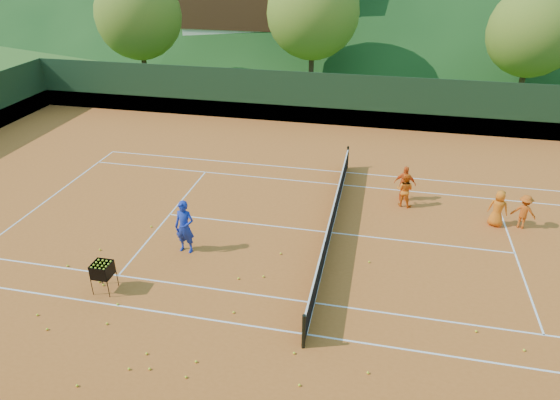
% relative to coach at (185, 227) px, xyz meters
% --- Properties ---
extents(ground, '(400.00, 400.00, 0.00)m').
position_rel_coach_xyz_m(ground, '(4.77, 2.27, -0.98)').
color(ground, '#2B5219').
rests_on(ground, ground).
extents(clay_court, '(40.00, 24.00, 0.02)m').
position_rel_coach_xyz_m(clay_court, '(4.77, 2.27, -0.97)').
color(clay_court, '#B5561D').
rests_on(clay_court, ground).
extents(coach, '(0.74, 0.52, 1.92)m').
position_rel_coach_xyz_m(coach, '(0.00, 0.00, 0.00)').
color(coach, '#192EA4').
rests_on(coach, clay_court).
extents(student_a, '(0.81, 0.70, 1.41)m').
position_rel_coach_xyz_m(student_a, '(7.37, 5.01, -0.25)').
color(student_a, orange).
rests_on(student_a, clay_court).
extents(student_b, '(0.92, 0.49, 1.49)m').
position_rel_coach_xyz_m(student_b, '(7.38, 5.53, -0.22)').
color(student_b, '#FF5916').
rests_on(student_b, clay_court).
extents(student_c, '(0.81, 0.65, 1.44)m').
position_rel_coach_xyz_m(student_c, '(10.77, 4.14, -0.24)').
color(student_c, orange).
rests_on(student_c, clay_court).
extents(student_d, '(0.96, 0.69, 1.33)m').
position_rel_coach_xyz_m(student_d, '(11.70, 4.19, -0.29)').
color(student_d, '#CE5112').
rests_on(student_d, clay_court).
extents(tennis_ball_0, '(0.07, 0.07, 0.07)m').
position_rel_coach_xyz_m(tennis_ball_0, '(-1.91, 1.20, -0.93)').
color(tennis_ball_0, yellow).
rests_on(tennis_ball_0, clay_court).
extents(tennis_ball_1, '(0.07, 0.07, 0.07)m').
position_rel_coach_xyz_m(tennis_ball_1, '(-0.80, -4.03, -0.93)').
color(tennis_ball_1, yellow).
rests_on(tennis_ball_1, clay_court).
extents(tennis_ball_2, '(0.07, 0.07, 0.07)m').
position_rel_coach_xyz_m(tennis_ball_2, '(4.90, -5.02, -0.93)').
color(tennis_ball_2, yellow).
rests_on(tennis_ball_2, clay_court).
extents(tennis_ball_4, '(0.07, 0.07, 0.07)m').
position_rel_coach_xyz_m(tennis_ball_4, '(-2.31, -4.59, -0.93)').
color(tennis_ball_4, yellow).
rests_on(tennis_ball_4, clay_court).
extents(tennis_ball_6, '(0.07, 0.07, 0.07)m').
position_rel_coach_xyz_m(tennis_ball_6, '(2.98, -0.94, -0.93)').
color(tennis_ball_6, yellow).
rests_on(tennis_ball_6, clay_court).
extents(tennis_ball_8, '(0.07, 0.07, 0.07)m').
position_rel_coach_xyz_m(tennis_ball_8, '(2.56, -2.80, -0.93)').
color(tennis_ball_8, yellow).
rests_on(tennis_ball_8, clay_court).
extents(tennis_ball_9, '(0.07, 0.07, 0.07)m').
position_rel_coach_xyz_m(tennis_ball_9, '(-0.92, -3.19, -0.93)').
color(tennis_ball_9, yellow).
rests_on(tennis_ball_9, clay_court).
extents(tennis_ball_10, '(0.07, 0.07, 0.07)m').
position_rel_coach_xyz_m(tennis_ball_10, '(2.23, -1.21, -0.93)').
color(tennis_ball_10, yellow).
rests_on(tennis_ball_10, clay_court).
extents(tennis_ball_11, '(0.07, 0.07, 0.07)m').
position_rel_coach_xyz_m(tennis_ball_11, '(0.80, -4.85, -0.93)').
color(tennis_ball_11, yellow).
rests_on(tennis_ball_11, clay_court).
extents(tennis_ball_12, '(0.07, 0.07, 0.07)m').
position_rel_coach_xyz_m(tennis_ball_12, '(-2.98, -0.64, -0.93)').
color(tennis_ball_12, yellow).
rests_on(tennis_ball_12, clay_court).
extents(tennis_ball_13, '(0.07, 0.07, 0.07)m').
position_rel_coach_xyz_m(tennis_ball_13, '(-1.82, -2.43, -0.93)').
color(tennis_ball_13, yellow).
rests_on(tennis_ball_13, clay_court).
extents(tennis_ball_14, '(0.07, 0.07, 0.07)m').
position_rel_coach_xyz_m(tennis_ball_14, '(0.60, -5.43, -0.93)').
color(tennis_ball_14, yellow).
rests_on(tennis_ball_14, clay_court).
extents(tennis_ball_15, '(0.07, 0.07, 0.07)m').
position_rel_coach_xyz_m(tennis_ball_15, '(4.61, 0.17, -0.93)').
color(tennis_ball_15, yellow).
rests_on(tennis_ball_15, clay_court).
extents(tennis_ball_16, '(0.07, 0.07, 0.07)m').
position_rel_coach_xyz_m(tennis_ball_16, '(6.51, -4.27, -0.93)').
color(tennis_ball_16, yellow).
rests_on(tennis_ball_16, clay_court).
extents(tennis_ball_17, '(0.07, 0.07, 0.07)m').
position_rel_coach_xyz_m(tennis_ball_17, '(10.51, -2.61, -0.93)').
color(tennis_ball_17, yellow).
rests_on(tennis_ball_17, clay_court).
extents(tennis_ball_18, '(0.07, 0.07, 0.07)m').
position_rel_coach_xyz_m(tennis_ball_18, '(6.26, 0.61, -0.93)').
color(tennis_ball_18, yellow).
rests_on(tennis_ball_18, clay_court).
extents(tennis_ball_19, '(0.07, 0.07, 0.07)m').
position_rel_coach_xyz_m(tennis_ball_19, '(3.25, 0.47, -0.93)').
color(tennis_ball_19, yellow).
rests_on(tennis_ball_19, clay_court).
extents(tennis_ball_20, '(0.07, 0.07, 0.07)m').
position_rel_coach_xyz_m(tennis_ball_20, '(2.17, -4.84, -0.93)').
color(tennis_ball_20, yellow).
rests_on(tennis_ball_20, clay_court).
extents(tennis_ball_21, '(0.07, 0.07, 0.07)m').
position_rel_coach_xyz_m(tennis_ball_21, '(-0.38, -6.19, -0.93)').
color(tennis_ball_21, yellow).
rests_on(tennis_ball_21, clay_court).
extents(tennis_ball_22, '(0.07, 0.07, 0.07)m').
position_rel_coach_xyz_m(tennis_ball_22, '(2.11, -5.37, -0.93)').
color(tennis_ball_22, yellow).
rests_on(tennis_ball_22, clay_court).
extents(tennis_ball_23, '(0.07, 0.07, 0.07)m').
position_rel_coach_xyz_m(tennis_ball_23, '(-3.52, -1.75, -0.93)').
color(tennis_ball_23, yellow).
rests_on(tennis_ball_23, clay_court).
extents(tennis_ball_24, '(0.07, 0.07, 0.07)m').
position_rel_coach_xyz_m(tennis_ball_24, '(1.11, -5.32, -0.93)').
color(tennis_ball_24, yellow).
rests_on(tennis_ball_24, clay_court).
extents(tennis_ball_26, '(0.07, 0.07, 0.07)m').
position_rel_coach_xyz_m(tennis_ball_26, '(4.58, -4.01, -0.93)').
color(tennis_ball_26, yellow).
rests_on(tennis_ball_26, clay_court).
extents(tennis_ball_27, '(0.07, 0.07, 0.07)m').
position_rel_coach_xyz_m(tennis_ball_27, '(-2.96, -4.12, -0.93)').
color(tennis_ball_27, yellow).
rests_on(tennis_ball_27, clay_court).
extents(tennis_ball_28, '(0.07, 0.07, 0.07)m').
position_rel_coach_xyz_m(tennis_ball_28, '(-2.03, -2.31, -0.93)').
color(tennis_ball_28, yellow).
rests_on(tennis_ball_28, clay_court).
extents(tennis_ball_29, '(0.07, 0.07, 0.07)m').
position_rel_coach_xyz_m(tennis_ball_29, '(9.35, -2.13, -0.93)').
color(tennis_ball_29, yellow).
rests_on(tennis_ball_29, clay_court).
extents(court_lines, '(23.83, 11.03, 0.00)m').
position_rel_coach_xyz_m(court_lines, '(4.77, 2.27, -0.96)').
color(court_lines, silver).
rests_on(court_lines, clay_court).
extents(tennis_net, '(0.10, 12.07, 1.10)m').
position_rel_coach_xyz_m(tennis_net, '(4.77, 2.27, -0.46)').
color(tennis_net, black).
rests_on(tennis_net, clay_court).
extents(perimeter_fence, '(40.40, 24.24, 3.00)m').
position_rel_coach_xyz_m(perimeter_fence, '(4.77, 2.27, 0.29)').
color(perimeter_fence, black).
rests_on(perimeter_fence, clay_court).
extents(ball_hopper, '(0.57, 0.57, 1.00)m').
position_rel_coach_xyz_m(ball_hopper, '(-1.62, -2.62, -0.21)').
color(ball_hopper, black).
rests_on(ball_hopper, clay_court).
extents(tree_a, '(6.00, 6.00, 7.88)m').
position_rel_coach_xyz_m(tree_a, '(-11.23, 20.27, 3.89)').
color(tree_a, '#402B19').
rests_on(tree_a, ground).
extents(tree_b, '(6.40, 6.40, 8.40)m').
position_rel_coach_xyz_m(tree_b, '(0.77, 22.27, 4.21)').
color(tree_b, '#3D2918').
rests_on(tree_b, ground).
extents(tree_c, '(5.60, 5.60, 7.35)m').
position_rel_coach_xyz_m(tree_c, '(14.77, 21.27, 3.56)').
color(tree_c, '#3F2A19').
rests_on(tree_c, ground).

